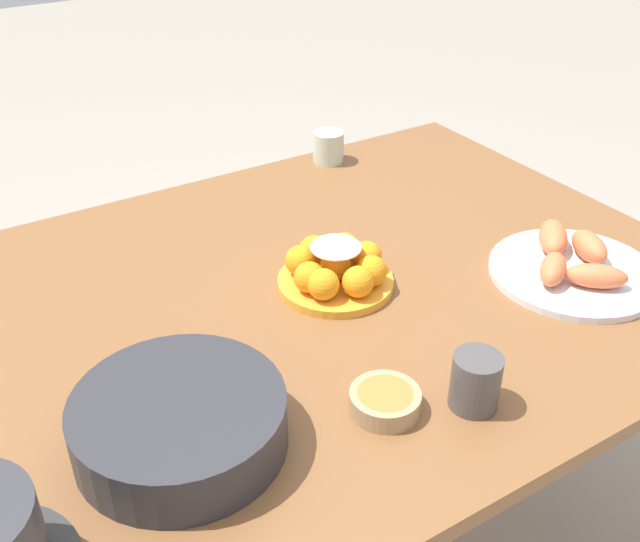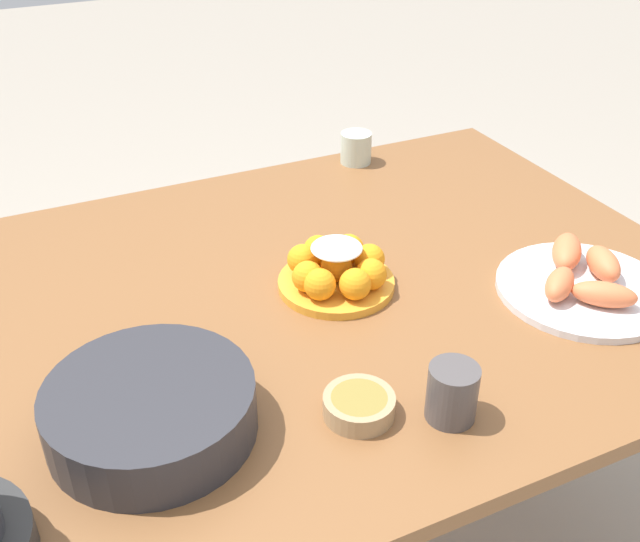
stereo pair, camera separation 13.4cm
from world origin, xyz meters
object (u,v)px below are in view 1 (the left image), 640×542
at_px(dining_table, 305,329).
at_px(seafood_platter, 573,265).
at_px(sauce_bowl, 385,401).
at_px(serving_bowl, 179,421).
at_px(cup_near, 328,147).
at_px(cup_far, 476,381).
at_px(cake_plate, 336,269).

xyz_separation_m(dining_table, seafood_platter, (-0.46, 0.21, 0.10)).
distance_m(dining_table, sauce_bowl, 0.34).
xyz_separation_m(serving_bowl, seafood_platter, (-0.80, -0.02, -0.02)).
bearing_deg(cup_near, dining_table, 53.25).
bearing_deg(sauce_bowl, cup_far, 153.29).
bearing_deg(seafood_platter, cake_plate, -26.67).
height_order(cake_plate, cup_far, cake_plate).
bearing_deg(sauce_bowl, cup_near, -117.23).
bearing_deg(dining_table, sauce_bowl, 79.91).
bearing_deg(cup_near, sauce_bowl, 62.77).
bearing_deg(cake_plate, serving_bowl, 29.10).
bearing_deg(dining_table, cup_near, -126.75).
bearing_deg(cup_far, sauce_bowl, -26.71).
xyz_separation_m(cake_plate, sauce_bowl, (0.12, 0.31, -0.02)).
relative_size(sauce_bowl, cup_far, 1.21).
relative_size(cup_near, cup_far, 0.87).
xyz_separation_m(cake_plate, cup_far, (0.00, 0.37, 0.01)).
xyz_separation_m(seafood_platter, cup_far, (0.40, 0.17, 0.02)).
distance_m(cake_plate, serving_bowl, 0.45).
xyz_separation_m(dining_table, serving_bowl, (0.34, 0.23, 0.12)).
xyz_separation_m(serving_bowl, cup_far, (-0.40, 0.15, 0.00)).
bearing_deg(cup_near, seafood_platter, 99.09).
bearing_deg(sauce_bowl, serving_bowl, -18.57).
bearing_deg(cake_plate, cup_far, 89.91).
relative_size(serving_bowl, sauce_bowl, 2.80).
bearing_deg(dining_table, cup_far, 98.89).
bearing_deg(sauce_bowl, dining_table, -100.09).
relative_size(dining_table, seafood_platter, 4.75).
height_order(sauce_bowl, cup_far, cup_far).
distance_m(dining_table, cup_far, 0.41).
height_order(dining_table, cup_far, cup_far).
relative_size(serving_bowl, cup_near, 3.89).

